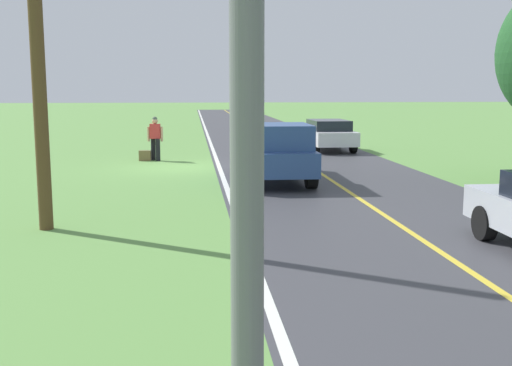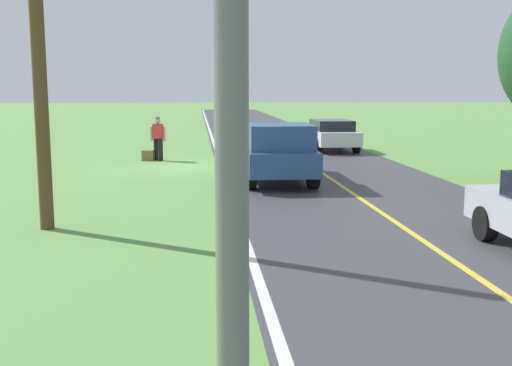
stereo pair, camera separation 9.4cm
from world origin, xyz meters
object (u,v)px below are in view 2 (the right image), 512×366
at_px(suitcase_carried, 148,156).
at_px(pickup_truck_passing, 276,150).
at_px(utility_pole_roadside, 37,26).
at_px(sedan_near_oncoming, 331,134).
at_px(hitchhiker_walking, 158,136).

relative_size(suitcase_carried, pickup_truck_passing, 0.08).
bearing_deg(utility_pole_roadside, sedan_near_oncoming, -121.11).
bearing_deg(hitchhiker_walking, pickup_truck_passing, 123.36).
bearing_deg(hitchhiker_walking, utility_pole_roadside, 82.56).
distance_m(suitcase_carried, sedan_near_oncoming, 8.83).
height_order(hitchhiker_walking, sedan_near_oncoming, hitchhiker_walking).
distance_m(pickup_truck_passing, sedan_near_oncoming, 10.09).
height_order(hitchhiker_walking, utility_pole_roadside, utility_pole_roadside).
height_order(suitcase_carried, sedan_near_oncoming, sedan_near_oncoming).
bearing_deg(pickup_truck_passing, hitchhiker_walking, -56.64).
distance_m(hitchhiker_walking, utility_pole_roadside, 12.52).
height_order(pickup_truck_passing, utility_pole_roadside, utility_pole_roadside).
bearing_deg(hitchhiker_walking, sedan_near_oncoming, -156.51).
bearing_deg(pickup_truck_passing, utility_pole_roadside, 47.41).
xyz_separation_m(pickup_truck_passing, utility_pole_roadside, (5.53, 6.02, 3.10)).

